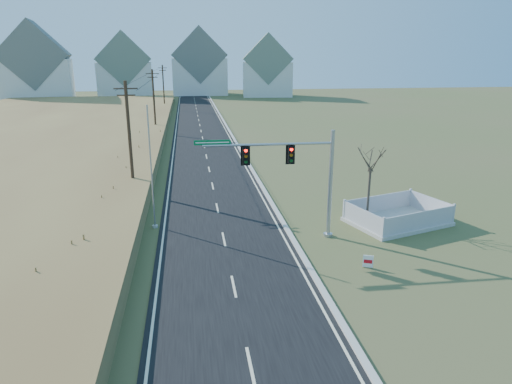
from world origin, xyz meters
The scene contains 16 objects.
ground centered at (0.00, 0.00, 0.00)m, with size 260.00×260.00×0.00m, color #4A572A.
road centered at (0.00, 50.00, 0.03)m, with size 8.00×180.00×0.06m, color black.
curb centered at (4.15, 50.00, 0.09)m, with size 0.30×180.00×0.18m, color #B2AFA8.
reed_marsh centered at (-24.00, 40.00, 0.65)m, with size 38.00×110.00×1.30m, color olive.
utility_pole_near centered at (-6.50, 15.00, 4.68)m, with size 1.80×0.26×9.00m.
utility_pole_mid centered at (-6.50, 45.00, 4.68)m, with size 1.80×0.26×9.00m.
utility_pole_far centered at (-6.50, 75.00, 4.68)m, with size 1.80×0.26×9.00m.
condo_nw centered at (-38.00, 100.00, 7.70)m, with size 17.69×13.38×19.05m.
condo_nnw centered at (-18.00, 108.00, 6.94)m, with size 14.93×11.17×17.03m.
condo_n centered at (2.00, 112.00, 7.61)m, with size 15.27×10.20×18.54m.
condo_ne centered at (20.00, 104.00, 6.84)m, with size 14.12×10.51×16.52m.
traffic_signal_mast centered at (4.66, 3.74, 4.15)m, with size 8.38×0.57×6.67m.
fence_enclosure centered at (11.80, 5.25, 0.28)m, with size 7.18×5.89×1.41m.
open_sign centered at (7.29, -0.89, 0.36)m, with size 0.52×0.26×0.68m.
flagpole centered at (-4.30, 6.81, 3.18)m, with size 0.36×0.36×7.97m.
bare_tree centered at (9.99, 6.07, 4.36)m, with size 2.04×2.04×5.41m.
Camera 1 is at (-1.87, -21.88, 10.87)m, focal length 32.00 mm.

